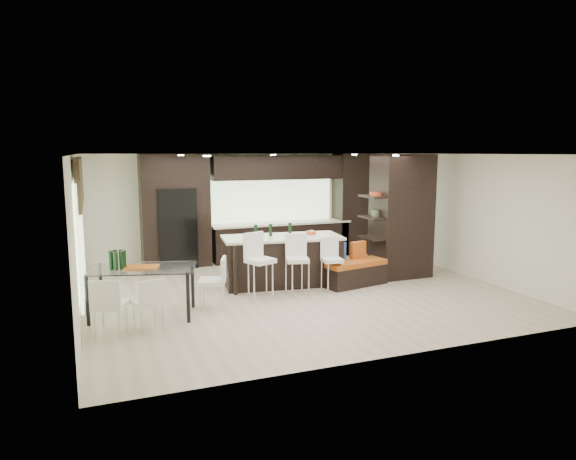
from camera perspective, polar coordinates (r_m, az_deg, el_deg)
name	(u,v)px	position (r m, az deg, el deg)	size (l,w,h in m)	color
ground	(299,291)	(10.27, 1.21, -6.83)	(8.00, 8.00, 0.00)	#C7B198
back_wall	(248,206)	(13.27, -4.50, 2.62)	(8.00, 0.02, 2.70)	white
left_wall	(78,236)	(9.26, -22.33, -0.64)	(0.02, 7.00, 2.70)	white
right_wall	(465,215)	(12.07, 19.10, 1.57)	(0.02, 7.00, 2.70)	white
ceiling	(299,154)	(9.89, 1.26, 8.42)	(8.00, 7.00, 0.02)	white
window_left	(80,234)	(9.46, -22.06, -0.45)	(0.04, 3.20, 1.90)	#B2D199
window_back	(270,198)	(13.40, -2.00, 3.56)	(3.40, 0.04, 1.20)	#B2D199
stone_accent	(79,182)	(9.37, -22.19, 5.01)	(0.08, 3.00, 0.80)	brown
ceiling_spots	(294,155)	(10.12, 0.72, 8.31)	(4.00, 3.00, 0.02)	white
back_cabinetry	(270,207)	(13.11, -1.99, 2.57)	(6.80, 0.68, 2.70)	black
refrigerator	(176,228)	(12.54, -12.33, 0.25)	(0.90, 0.68, 1.90)	black
partition_column	(401,216)	(11.56, 12.49, 1.54)	(1.20, 0.80, 2.70)	black
kitchen_island	(282,260)	(10.69, -0.65, -3.38)	(2.45, 1.05, 1.02)	black
stool_left	(260,273)	(9.67, -3.08, -4.74)	(0.44, 0.44, 1.01)	white
stool_mid	(297,271)	(9.94, 1.04, -4.53)	(0.42, 0.42, 0.95)	white
stool_right	(332,270)	(10.27, 4.90, -4.40)	(0.38, 0.38, 0.85)	white
bench	(355,273)	(10.75, 7.48, -4.76)	(1.36, 0.52, 0.52)	black
floor_vase	(311,254)	(11.20, 2.62, -2.72)	(0.39, 0.39, 1.07)	#46553C
dining_table	(143,292)	(9.00, -15.83, -6.64)	(1.74, 0.98, 0.84)	white
chair_near	(148,306)	(8.26, -15.31, -8.19)	(0.42, 0.42, 0.78)	white
chair_far	(111,309)	(8.21, -19.12, -8.28)	(0.45, 0.45, 0.84)	white
chair_end	(212,285)	(9.17, -8.45, -6.08)	(0.46, 0.46, 0.85)	white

